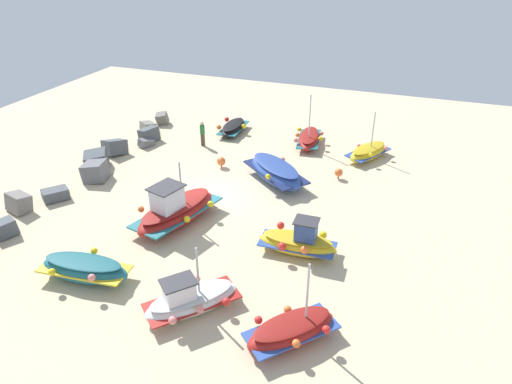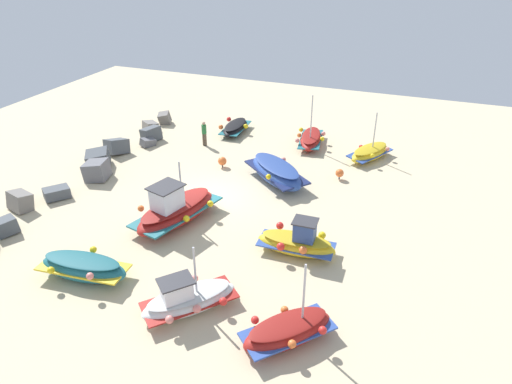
{
  "view_description": "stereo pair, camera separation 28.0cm",
  "coord_description": "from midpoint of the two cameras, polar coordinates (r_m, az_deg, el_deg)",
  "views": [
    {
      "loc": [
        -19.4,
        -9.79,
        12.28
      ],
      "look_at": [
        -0.08,
        -2.66,
        0.9
      ],
      "focal_mm": 32.18,
      "sensor_mm": 36.0,
      "label": 1
    },
    {
      "loc": [
        -19.3,
        -10.05,
        12.28
      ],
      "look_at": [
        -0.08,
        -2.66,
        0.9
      ],
      "focal_mm": 32.18,
      "sensor_mm": 36.0,
      "label": 2
    }
  ],
  "objects": [
    {
      "name": "fishing_boat_5",
      "position": [
        29.98,
        13.53,
        4.84
      ],
      "size": [
        3.58,
        2.72,
        3.09
      ],
      "rotation": [
        0.0,
        0.0,
        2.66
      ],
      "color": "gold",
      "rests_on": "ground_plane"
    },
    {
      "name": "breakwater_rocks",
      "position": [
        28.49,
        -20.73,
        2.37
      ],
      "size": [
        20.15,
        3.01,
        1.35
      ],
      "color": "slate",
      "rests_on": "ground_plane"
    },
    {
      "name": "ground_plane",
      "position": [
        24.97,
        -6.0,
        -0.7
      ],
      "size": [
        45.54,
        45.54,
        0.0
      ],
      "primitive_type": "plane",
      "color": "beige"
    },
    {
      "name": "fishing_boat_3",
      "position": [
        31.4,
        6.34,
        6.59
      ],
      "size": [
        3.82,
        2.11,
        3.67
      ],
      "rotation": [
        0.0,
        0.0,
        0.16
      ],
      "color": "maroon",
      "rests_on": "ground_plane"
    },
    {
      "name": "mooring_buoy_1",
      "position": [
        28.12,
        -4.64,
        3.83
      ],
      "size": [
        0.53,
        0.53,
        0.66
      ],
      "color": "#3F3F42",
      "rests_on": "ground_plane"
    },
    {
      "name": "mooring_buoy_0",
      "position": [
        27.02,
        9.95,
        2.4
      ],
      "size": [
        0.48,
        0.48,
        0.65
      ],
      "color": "#3F3F42",
      "rests_on": "ground_plane"
    },
    {
      "name": "fishing_boat_8",
      "position": [
        16.51,
        3.93,
        -16.77
      ],
      "size": [
        3.37,
        3.24,
        3.13
      ],
      "rotation": [
        0.0,
        0.0,
        2.4
      ],
      "color": "maroon",
      "rests_on": "ground_plane"
    },
    {
      "name": "fishing_boat_7",
      "position": [
        33.35,
        -3.09,
        7.99
      ],
      "size": [
        3.39,
        1.97,
        0.84
      ],
      "rotation": [
        0.0,
        0.0,
        0.04
      ],
      "color": "black",
      "rests_on": "ground_plane"
    },
    {
      "name": "fishing_boat_6",
      "position": [
        17.75,
        -8.59,
        -13.04
      ],
      "size": [
        3.66,
        3.48,
        2.73
      ],
      "rotation": [
        0.0,
        0.0,
        2.41
      ],
      "color": "white",
      "rests_on": "ground_plane"
    },
    {
      "name": "fishing_boat_2",
      "position": [
        22.7,
        -10.3,
        -2.25
      ],
      "size": [
        5.18,
        3.22,
        3.15
      ],
      "rotation": [
        0.0,
        0.0,
        2.87
      ],
      "color": "maroon",
      "rests_on": "ground_plane"
    },
    {
      "name": "person_walking",
      "position": [
        31.08,
        -6.94,
        7.4
      ],
      "size": [
        0.32,
        0.32,
        1.7
      ],
      "rotation": [
        0.0,
        0.0,
        0.03
      ],
      "color": "brown",
      "rests_on": "ground_plane"
    },
    {
      "name": "fishing_boat_4",
      "position": [
        20.21,
        -20.9,
        -8.89
      ],
      "size": [
        1.98,
        3.93,
        1.06
      ],
      "rotation": [
        0.0,
        0.0,
        1.67
      ],
      "color": "#1E6670",
      "rests_on": "ground_plane"
    },
    {
      "name": "fishing_boat_0",
      "position": [
        26.23,
        2.14,
        2.52
      ],
      "size": [
        4.19,
        4.58,
        1.14
      ],
      "rotation": [
        0.0,
        0.0,
        4.03
      ],
      "color": "#2D4C9E",
      "rests_on": "ground_plane"
    },
    {
      "name": "fishing_boat_1",
      "position": [
        20.42,
        4.9,
        -6.2
      ],
      "size": [
        1.93,
        3.56,
        1.77
      ],
      "rotation": [
        0.0,
        0.0,
        4.74
      ],
      "color": "gold",
      "rests_on": "ground_plane"
    }
  ]
}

